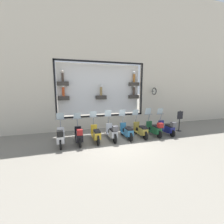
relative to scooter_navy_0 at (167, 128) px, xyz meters
The scene contains 11 objects.
ground_plane 3.79m from the scooter_navy_0, 99.36° to the left, with size 120.00×120.00×0.00m, color gray.
building_facade 6.82m from the scooter_navy_0, 51.15° to the left, with size 1.21×36.00×10.38m.
scooter_navy_0 is the anchor object (origin of this frame).
scooter_green_1 0.95m from the scooter_navy_0, 89.59° to the left, with size 1.80×0.61×1.69m.
scooter_olive_2 1.90m from the scooter_navy_0, 87.89° to the left, with size 1.80×0.61×1.63m.
scooter_teal_3 2.85m from the scooter_navy_0, 88.56° to the left, with size 1.81×0.60×1.67m.
scooter_silver_4 3.80m from the scooter_navy_0, 89.75° to the left, with size 1.81×0.61×1.68m.
scooter_yellow_5 4.75m from the scooter_navy_0, 89.11° to the left, with size 1.81×0.60×1.66m.
scooter_black_6 5.69m from the scooter_navy_0, 89.96° to the left, with size 1.80×0.61×1.61m.
scooter_white_7 6.64m from the scooter_navy_0, 89.92° to the left, with size 1.80×0.61×1.63m.
shop_sign_post 1.46m from the scooter_navy_0, 71.16° to the right, with size 0.36×0.45×1.47m.
Camera 1 is at (-7.40, 2.58, 3.04)m, focal length 24.00 mm.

